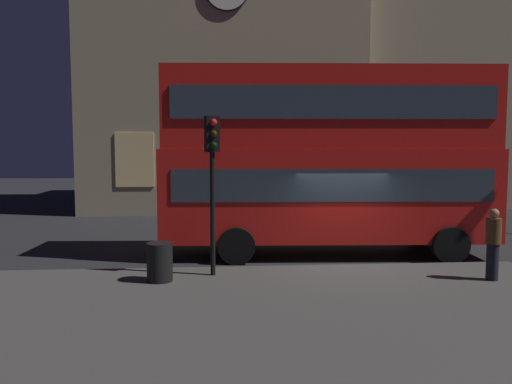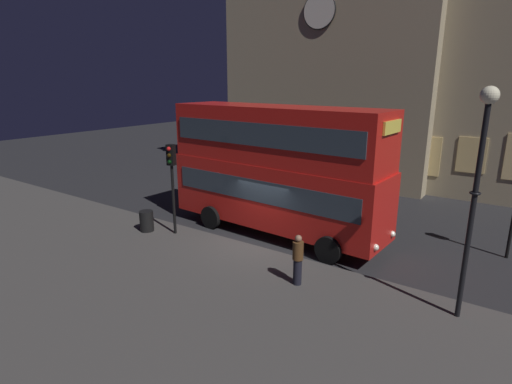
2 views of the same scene
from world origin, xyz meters
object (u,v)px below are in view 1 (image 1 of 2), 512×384
Objects in this scene: traffic_light_near_kerb at (212,161)px; pedestrian at (493,243)px; litter_bin at (160,262)px; double_decker_bus at (327,153)px.

traffic_light_near_kerb is 6.84m from pedestrian.
pedestrian is at bearing -23.91° from traffic_light_near_kerb.
traffic_light_near_kerb is 2.66m from litter_bin.
pedestrian is (6.50, -0.97, -1.89)m from traffic_light_near_kerb.
traffic_light_near_kerb is 2.28× the size of pedestrian.
double_decker_bus is 10.99× the size of litter_bin.
litter_bin is (-7.72, 0.50, -0.42)m from pedestrian.
double_decker_bus is 4.33m from traffic_light_near_kerb.
traffic_light_near_kerb reaches higher than litter_bin.
litter_bin is at bearing -141.67° from double_decker_bus.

